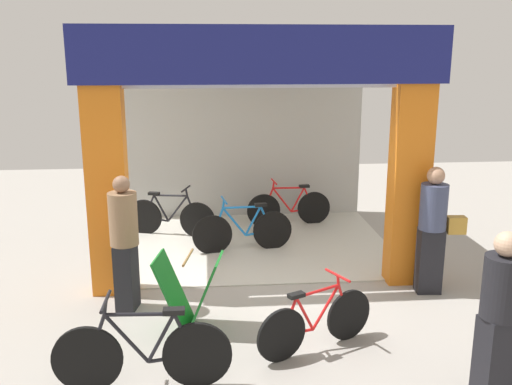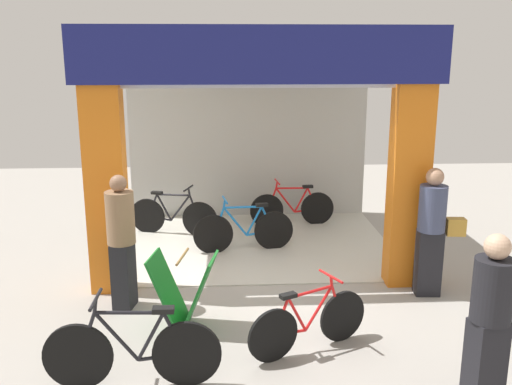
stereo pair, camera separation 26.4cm
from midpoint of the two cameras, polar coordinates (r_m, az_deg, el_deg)
The scene contains 11 objects.
ground_plane at distance 8.26m, azimuth -0.37°, elevation -9.31°, with size 17.35×17.35×0.00m, color #9E9991.
shop_facade at distance 9.40m, azimuth -1.24°, elevation 5.61°, with size 4.87×3.94×3.59m.
bicycle_inside_0 at distance 9.47m, azimuth -2.11°, elevation -3.81°, with size 1.67×0.46×0.93m.
bicycle_inside_1 at distance 10.89m, azimuth 2.65°, elevation -1.50°, with size 1.62×0.45×0.89m.
bicycle_inside_2 at distance 10.40m, azimuth -9.28°, elevation -2.39°, with size 1.60×0.56×0.91m.
bicycle_parked_0 at distance 6.52m, azimuth 4.85°, elevation -12.78°, with size 1.40×0.72×0.85m.
bicycle_parked_1 at distance 5.93m, azimuth -12.53°, elevation -15.45°, with size 1.76×0.48×0.97m.
sandwich_board_sign at distance 6.94m, azimuth -7.81°, elevation -9.96°, with size 0.85×0.68×0.94m.
pedestrian_0 at distance 5.73m, azimuth 22.03°, elevation -11.52°, with size 0.62×0.44×1.73m.
pedestrian_1 at distance 7.46m, azimuth -14.02°, elevation -4.74°, with size 0.42×0.42×1.77m.
pedestrian_2 at distance 8.07m, azimuth 16.41°, elevation -3.40°, with size 0.65×0.39×1.78m.
Camera 1 is at (-0.74, -7.55, 3.28)m, focal length 39.96 mm.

